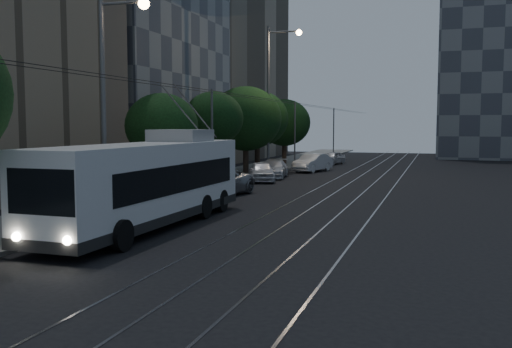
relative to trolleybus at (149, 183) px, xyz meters
The scene contains 19 objects.
ground 3.95m from the trolleybus, 26.42° to the left, with size 120.00×120.00×0.00m, color black.
sidewalk 22.07m from the trolleybus, 101.33° to the left, with size 5.00×90.00×0.15m, color gray.
tram_rails 22.38m from the trolleybus, 75.26° to the left, with size 4.52×90.00×0.02m.
overhead_wires 21.72m from the trolleybus, 94.76° to the left, with size 2.23×90.00×6.00m.
building_glass_mid 30.71m from the trolleybus, 123.86° to the left, with size 14.40×18.40×26.80m.
building_tan_far 48.95m from the trolleybus, 109.95° to the left, with size 14.40×22.40×34.80m.
trolleybus is the anchor object (origin of this frame).
pickup_silver 9.69m from the trolleybus, 96.68° to the left, with size 2.50×5.42×1.51m, color #94969B.
car_white_a 18.27m from the trolleybus, 93.53° to the left, with size 1.65×4.09×1.39m, color silver.
car_white_b 21.14m from the trolleybus, 93.05° to the left, with size 1.88×4.63×1.34m, color silver.
car_white_c 27.35m from the trolleybus, 89.00° to the left, with size 1.60×4.58×1.51m, color silver.
car_white_d 36.44m from the trolleybus, 89.25° to the left, with size 1.54×3.82×1.30m, color silver.
tree_1 8.54m from the trolleybus, 113.67° to the left, with size 3.84×3.84×5.61m.
tree_2 15.37m from the trolleybus, 102.67° to the left, with size 3.86×3.86×6.09m.
tree_3 23.11m from the trolleybus, 99.59° to the left, with size 5.58×5.58×6.91m.
tree_4 26.00m from the trolleybus, 98.50° to the left, with size 5.14×5.14×6.74m.
tree_5 34.49m from the trolleybus, 96.38° to the left, with size 5.04×5.04×6.39m.
streetlamp_near 4.29m from the trolleybus, 162.74° to the left, with size 2.22×0.44×9.07m.
streetlamp_far 23.32m from the trolleybus, 94.01° to the left, with size 2.71×0.44×11.37m.
Camera 1 is at (7.45, -21.03, 3.97)m, focal length 40.00 mm.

